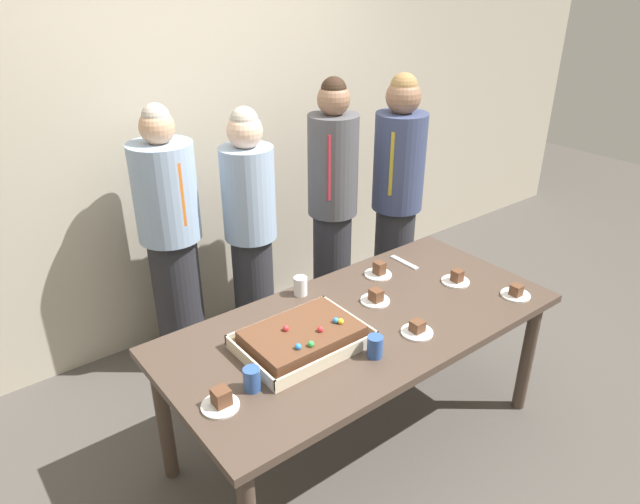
{
  "coord_description": "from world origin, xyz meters",
  "views": [
    {
      "loc": [
        -1.58,
        -1.71,
        2.27
      ],
      "look_at": [
        -0.14,
        0.15,
        1.1
      ],
      "focal_mm": 32.13,
      "sensor_mm": 36.0,
      "label": 1
    }
  ],
  "objects": [
    {
      "name": "ground_plane",
      "position": [
        0.0,
        0.0,
        0.0
      ],
      "size": [
        12.0,
        12.0,
        0.0
      ],
      "primitive_type": "plane",
      "color": "#4C4742"
    },
    {
      "name": "interior_back_panel",
      "position": [
        0.0,
        1.6,
        1.5
      ],
      "size": [
        8.0,
        0.12,
        3.0
      ],
      "primitive_type": "cube",
      "color": "#B2A893",
      "rests_on": "ground_plane"
    },
    {
      "name": "party_table",
      "position": [
        0.0,
        0.0,
        0.67
      ],
      "size": [
        1.95,
        0.93,
        0.75
      ],
      "color": "#47382D",
      "rests_on": "ground_plane"
    },
    {
      "name": "sheet_cake",
      "position": [
        -0.35,
        0.01,
        0.79
      ],
      "size": [
        0.56,
        0.4,
        0.11
      ],
      "color": "beige",
      "rests_on": "party_table"
    },
    {
      "name": "plated_slice_near_left",
      "position": [
        0.13,
        -0.24,
        0.77
      ],
      "size": [
        0.15,
        0.15,
        0.06
      ],
      "color": "white",
      "rests_on": "party_table"
    },
    {
      "name": "plated_slice_near_right",
      "position": [
        0.17,
        0.08,
        0.77
      ],
      "size": [
        0.15,
        0.15,
        0.07
      ],
      "color": "white",
      "rests_on": "party_table"
    },
    {
      "name": "plated_slice_far_left",
      "position": [
        -0.83,
        -0.12,
        0.78
      ],
      "size": [
        0.15,
        0.15,
        0.08
      ],
      "color": "white",
      "rests_on": "party_table"
    },
    {
      "name": "plated_slice_far_right",
      "position": [
        0.65,
        -0.04,
        0.77
      ],
      "size": [
        0.15,
        0.15,
        0.07
      ],
      "color": "white",
      "rests_on": "party_table"
    },
    {
      "name": "plated_slice_center_front",
      "position": [
        0.37,
        0.28,
        0.77
      ],
      "size": [
        0.15,
        0.15,
        0.08
      ],
      "color": "white",
      "rests_on": "party_table"
    },
    {
      "name": "plated_slice_center_back",
      "position": [
        0.78,
        -0.32,
        0.77
      ],
      "size": [
        0.15,
        0.15,
        0.07
      ],
      "color": "white",
      "rests_on": "party_table"
    },
    {
      "name": "drink_cup_nearest",
      "position": [
        -0.09,
        0.38,
        0.8
      ],
      "size": [
        0.07,
        0.07,
        0.1
      ],
      "primitive_type": "cylinder",
      "color": "white",
      "rests_on": "party_table"
    },
    {
      "name": "drink_cup_middle",
      "position": [
        -0.68,
        -0.11,
        0.8
      ],
      "size": [
        0.07,
        0.07,
        0.1
      ],
      "primitive_type": "cylinder",
      "color": "#2D5199",
      "rests_on": "party_table"
    },
    {
      "name": "drink_cup_far_end",
      "position": [
        -0.15,
        -0.25,
        0.8
      ],
      "size": [
        0.07,
        0.07,
        0.1
      ],
      "primitive_type": "cylinder",
      "color": "#2D5199",
      "rests_on": "party_table"
    },
    {
      "name": "cake_server_utensil",
      "position": [
        0.59,
        0.3,
        0.75
      ],
      "size": [
        0.03,
        0.2,
        0.01
      ],
      "primitive_type": "cube",
      "color": "silver",
      "rests_on": "party_table"
    },
    {
      "name": "person_serving_front",
      "position": [
        0.01,
        1.02,
        0.84
      ],
      "size": [
        0.31,
        0.31,
        1.6
      ],
      "rotation": [
        0.0,
        0.0,
        -1.91
      ],
      "color": "#28282D",
      "rests_on": "ground_plane"
    },
    {
      "name": "person_green_shirt_behind",
      "position": [
        0.58,
        0.95,
        0.89
      ],
      "size": [
        0.32,
        0.32,
        1.71
      ],
      "rotation": [
        0.0,
        0.0,
        -2.35
      ],
      "color": "#28282D",
      "rests_on": "ground_plane"
    },
    {
      "name": "person_striped_tie_right",
      "position": [
        -0.42,
        1.2,
        0.84
      ],
      "size": [
        0.36,
        0.36,
        1.64
      ],
      "rotation": [
        0.0,
        0.0,
        -1.51
      ],
      "color": "#28282D",
      "rests_on": "ground_plane"
    },
    {
      "name": "person_far_right_suit",
      "position": [
        1.0,
        0.79,
        0.9
      ],
      "size": [
        0.33,
        0.33,
        1.71
      ],
      "rotation": [
        0.0,
        0.0,
        -2.62
      ],
      "color": "#28282D",
      "rests_on": "ground_plane"
    }
  ]
}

